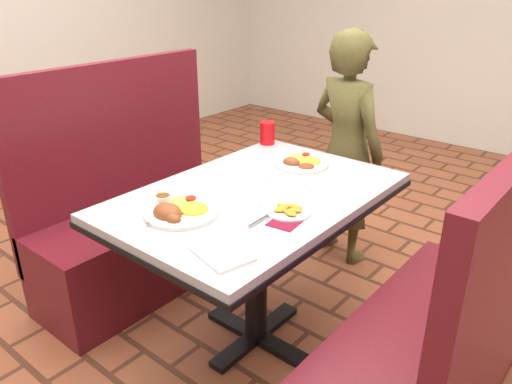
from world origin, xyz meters
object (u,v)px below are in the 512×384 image
dining_table (256,213)px  booth_bench_left (142,226)px  diner_person (346,150)px  booth_bench_right (432,360)px  far_dinner_plate (302,160)px  plantain_plate (289,211)px  near_dinner_plate (179,207)px  red_tumbler (267,133)px

dining_table → booth_bench_left: (-0.80, 0.00, -0.32)m
dining_table → diner_person: (-0.12, 0.94, 0.01)m
dining_table → booth_bench_right: booth_bench_right is taller
booth_bench_right → diner_person: (-0.92, 0.94, 0.33)m
far_dinner_plate → booth_bench_right: bearing=-24.5°
plantain_plate → near_dinner_plate: bearing=-139.1°
dining_table → red_tumbler: (-0.36, 0.53, 0.15)m
booth_bench_right → plantain_plate: 0.72m
diner_person → booth_bench_left: bearing=65.5°
booth_bench_left → booth_bench_right: bearing=0.0°
booth_bench_right → red_tumbler: bearing=155.5°
dining_table → booth_bench_left: bearing=180.0°
near_dinner_plate → plantain_plate: near_dinner_plate is taller
booth_bench_right → near_dinner_plate: (-0.88, -0.34, 0.45)m
diner_person → red_tumbler: (-0.24, -0.42, 0.15)m
booth_bench_left → booth_bench_right: same height
diner_person → red_tumbler: size_ratio=11.36×
booth_bench_left → dining_table: bearing=0.0°
dining_table → plantain_plate: (0.22, -0.08, 0.11)m
near_dinner_plate → red_tumbler: (-0.27, 0.87, 0.03)m
diner_person → near_dinner_plate: 1.29m
diner_person → near_dinner_plate: bearing=102.7°
plantain_plate → booth_bench_right: bearing=7.5°
red_tumbler → far_dinner_plate: bearing=-24.5°
diner_person → near_dinner_plate: (0.03, -1.29, 0.12)m
booth_bench_left → plantain_plate: booth_bench_left is taller
diner_person → far_dinner_plate: size_ratio=5.31×
booth_bench_right → far_dinner_plate: bearing=155.5°
near_dinner_plate → booth_bench_right: bearing=21.1°
red_tumbler → booth_bench_right: bearing=-24.5°
dining_table → diner_person: 0.95m
booth_bench_right → near_dinner_plate: booth_bench_right is taller
plantain_plate → diner_person: bearing=108.4°
near_dinner_plate → far_dinner_plate: near_dinner_plate is taller
dining_table → near_dinner_plate: (-0.09, -0.34, 0.13)m
booth_bench_right → red_tumbler: size_ratio=10.32×
booth_bench_left → far_dinner_plate: size_ratio=4.82×
dining_table → far_dinner_plate: bearing=95.4°
booth_bench_left → red_tumbler: bearing=50.3°
diner_person → red_tumbler: 0.50m
near_dinner_plate → plantain_plate: size_ratio=1.67×
diner_person → near_dinner_plate: size_ratio=4.83×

